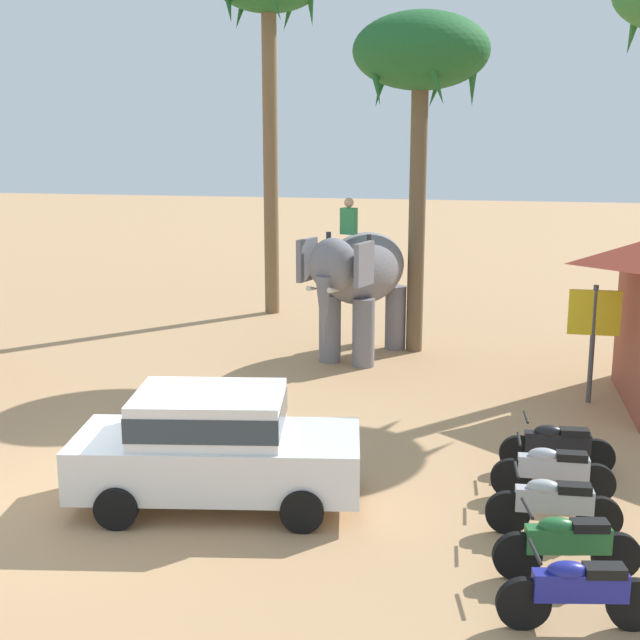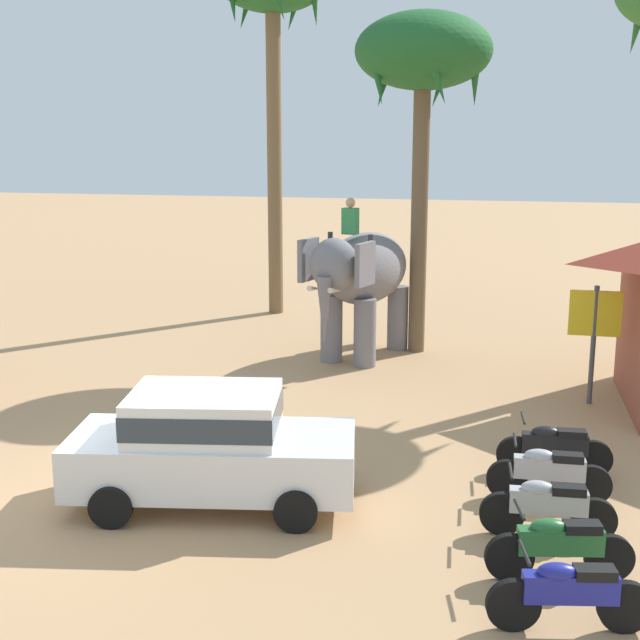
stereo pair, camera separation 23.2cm
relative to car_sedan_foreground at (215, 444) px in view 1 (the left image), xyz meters
name	(u,v)px [view 1 (the left image)]	position (x,y,z in m)	size (l,w,h in m)	color
ground_plane	(116,499)	(-1.51, -0.16, -0.93)	(120.00, 120.00, 0.00)	tan
car_sedan_foreground	(215,444)	(0.00, 0.00, 0.00)	(4.33, 2.40, 1.70)	white
elephant_with_mahout	(360,276)	(0.65, 8.70, 1.06)	(2.49, 4.02, 3.88)	slate
motorcycle_nearest_camera	(579,590)	(4.91, -2.24, -0.46)	(1.79, 0.60, 0.94)	black
motorcycle_second_in_row	(567,544)	(4.86, -1.16, -0.46)	(1.78, 0.61, 0.94)	black
motorcycle_mid_row	(554,504)	(4.76, -0.03, -0.46)	(1.80, 0.55, 0.94)	black
motorcycle_fourth_in_row	(553,470)	(4.81, 1.17, -0.46)	(1.80, 0.55, 0.94)	black
motorcycle_far_in_row	(557,446)	(4.92, 2.22, -0.46)	(1.80, 0.55, 0.94)	black
palm_tree_near_hut	(421,61)	(1.88, 9.63, 6.03)	(3.20, 3.20, 8.09)	brown
signboard_yellow	(594,321)	(5.77, 6.17, 0.76)	(1.00, 0.10, 2.40)	#4C4C51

